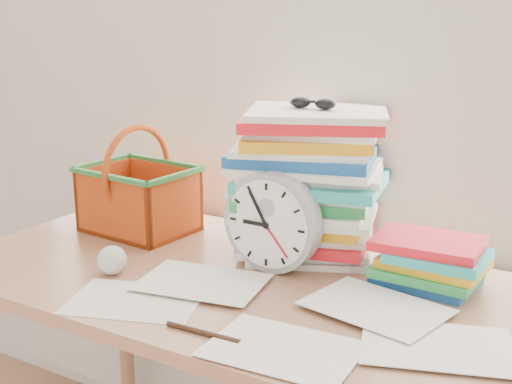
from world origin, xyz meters
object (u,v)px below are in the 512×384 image
Objects in this scene: paper_stack at (310,183)px; book_stack at (431,264)px; clock at (272,222)px; desk at (248,311)px; basket at (138,180)px.

paper_stack is 1.42× the size of book_stack.
paper_stack is 0.16m from clock.
clock reaches higher than book_stack.
clock is 0.93× the size of book_stack.
clock reaches higher than desk.
desk is 3.97× the size of paper_stack.
basket is (-0.46, -0.08, -0.04)m from paper_stack.
clock is at bearing -3.98° from basket.
basket is at bearing 161.77° from desk.
clock is at bearing -96.29° from paper_stack.
clock is at bearing 78.60° from desk.
basket is at bearing -169.70° from paper_stack.
clock is 0.36m from book_stack.
basket reaches higher than book_stack.
paper_stack reaches higher than clock.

